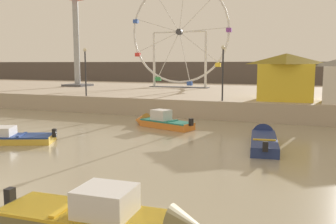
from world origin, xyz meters
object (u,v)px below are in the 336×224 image
carnival_booth_yellow_awning (286,76)px  motorboat_orange_hull (158,121)px  promenade_lamp_near (85,65)px  promenade_lamp_far (223,65)px  motorboat_olive_wood (121,223)px  drop_tower_steel_tower (76,24)px  motorboat_navy_blue (264,138)px  ferris_wheel_white_frame (179,34)px

carnival_booth_yellow_awning → motorboat_orange_hull: bearing=-140.9°
motorboat_orange_hull → promenade_lamp_near: (-8.62, 4.61, 3.69)m
carnival_booth_yellow_awning → promenade_lamp_far: (-4.32, -2.01, 0.84)m
motorboat_olive_wood → drop_tower_steel_tower: 38.84m
motorboat_olive_wood → promenade_lamp_near: promenade_lamp_near is taller
motorboat_navy_blue → promenade_lamp_far: 9.14m
ferris_wheel_white_frame → motorboat_orange_hull: bearing=-74.8°
carnival_booth_yellow_awning → promenade_lamp_near: bearing=-175.2°
drop_tower_steel_tower → promenade_lamp_far: bearing=-28.4°
motorboat_orange_hull → promenade_lamp_far: 6.80m
motorboat_navy_blue → drop_tower_steel_tower: drop_tower_steel_tower is taller
motorboat_olive_wood → promenade_lamp_near: (-13.82, 19.30, 3.66)m
drop_tower_steel_tower → promenade_lamp_near: (8.70, -11.22, -4.75)m
motorboat_navy_blue → ferris_wheel_white_frame: bearing=22.4°
motorboat_orange_hull → promenade_lamp_near: bearing=-8.9°
motorboat_navy_blue → motorboat_orange_hull: bearing=62.0°
motorboat_olive_wood → carnival_booth_yellow_awning: bearing=81.0°
motorboat_olive_wood → motorboat_orange_hull: 15.57m
motorboat_navy_blue → promenade_lamp_near: promenade_lamp_near is taller
motorboat_olive_wood → motorboat_navy_blue: 12.21m
promenade_lamp_near → motorboat_navy_blue: bearing=-24.7°
motorboat_olive_wood → motorboat_navy_blue: bearing=78.2°
motorboat_olive_wood → promenade_lamp_near: size_ratio=1.43×
motorboat_orange_hull → ferris_wheel_white_frame: (-4.93, 18.08, 7.15)m
motorboat_orange_hull → carnival_booth_yellow_awning: size_ratio=1.10×
carnival_booth_yellow_awning → promenade_lamp_far: size_ratio=1.09×
motorboat_navy_blue → ferris_wheel_white_frame: (-12.03, 20.70, 7.25)m
motorboat_olive_wood → ferris_wheel_white_frame: bearing=104.4°
drop_tower_steel_tower → promenade_lamp_far: 23.82m
motorboat_orange_hull → drop_tower_steel_tower: size_ratio=0.32×
motorboat_olive_wood → drop_tower_steel_tower: (-22.52, 30.51, 8.41)m
motorboat_orange_hull → ferris_wheel_white_frame: bearing=-55.5°
motorboat_olive_wood → motorboat_orange_hull: bearing=106.7°
drop_tower_steel_tower → promenade_lamp_far: size_ratio=3.70×
drop_tower_steel_tower → ferris_wheel_white_frame: bearing=10.3°
ferris_wheel_white_frame → promenade_lamp_near: ferris_wheel_white_frame is taller
motorboat_orange_hull → ferris_wheel_white_frame: size_ratio=0.40×
promenade_lamp_far → promenade_lamp_near: bearing=-179.5°
drop_tower_steel_tower → motorboat_navy_blue: bearing=-37.1°
motorboat_olive_wood → drop_tower_steel_tower: bearing=123.7°
motorboat_olive_wood → carnival_booth_yellow_awning: 21.73m
motorboat_navy_blue → promenade_lamp_near: bearing=57.5°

